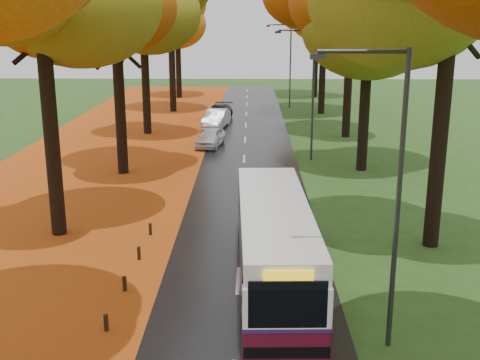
{
  "coord_description": "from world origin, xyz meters",
  "views": [
    {
      "loc": [
        0.4,
        -6.78,
        8.73
      ],
      "look_at": [
        0.0,
        15.59,
        2.6
      ],
      "focal_mm": 45.0,
      "sensor_mm": 36.0,
      "label": 1
    }
  ],
  "objects_px": {
    "streetlamp_mid": "(309,84)",
    "streetlamp_far": "(288,59)",
    "car_dark": "(219,112)",
    "bus": "(274,241)",
    "car_white": "(210,137)",
    "streetlamp_near": "(390,179)",
    "car_silver": "(216,119)"
  },
  "relations": [
    {
      "from": "streetlamp_near",
      "to": "bus",
      "type": "relative_size",
      "value": 0.78
    },
    {
      "from": "car_dark",
      "to": "streetlamp_far",
      "type": "bearing_deg",
      "value": 59.3
    },
    {
      "from": "streetlamp_near",
      "to": "car_silver",
      "type": "bearing_deg",
      "value": 100.84
    },
    {
      "from": "streetlamp_near",
      "to": "streetlamp_mid",
      "type": "distance_m",
      "value": 22.0
    },
    {
      "from": "streetlamp_near",
      "to": "car_silver",
      "type": "distance_m",
      "value": 33.71
    },
    {
      "from": "car_silver",
      "to": "car_dark",
      "type": "height_order",
      "value": "car_silver"
    },
    {
      "from": "bus",
      "to": "car_white",
      "type": "height_order",
      "value": "bus"
    },
    {
      "from": "bus",
      "to": "streetlamp_mid",
      "type": "bearing_deg",
      "value": 79.52
    },
    {
      "from": "streetlamp_near",
      "to": "streetlamp_mid",
      "type": "bearing_deg",
      "value": 90.0
    },
    {
      "from": "streetlamp_far",
      "to": "car_silver",
      "type": "xyz_separation_m",
      "value": [
        -6.3,
        -11.12,
        -3.94
      ]
    },
    {
      "from": "car_dark",
      "to": "car_white",
      "type": "bearing_deg",
      "value": -79.98
    },
    {
      "from": "streetlamp_far",
      "to": "car_dark",
      "type": "xyz_separation_m",
      "value": [
        -6.3,
        -7.32,
        -4.03
      ]
    },
    {
      "from": "car_silver",
      "to": "streetlamp_far",
      "type": "bearing_deg",
      "value": 69.51
    },
    {
      "from": "streetlamp_near",
      "to": "streetlamp_mid",
      "type": "height_order",
      "value": "same"
    },
    {
      "from": "car_white",
      "to": "car_dark",
      "type": "height_order",
      "value": "car_dark"
    },
    {
      "from": "streetlamp_mid",
      "to": "car_dark",
      "type": "xyz_separation_m",
      "value": [
        -6.3,
        14.68,
        -4.03
      ]
    },
    {
      "from": "car_silver",
      "to": "car_dark",
      "type": "xyz_separation_m",
      "value": [
        0.0,
        3.8,
        -0.08
      ]
    },
    {
      "from": "bus",
      "to": "car_dark",
      "type": "height_order",
      "value": "bus"
    },
    {
      "from": "streetlamp_mid",
      "to": "streetlamp_far",
      "type": "bearing_deg",
      "value": 90.0
    },
    {
      "from": "car_dark",
      "to": "car_silver",
      "type": "bearing_deg",
      "value": -79.98
    },
    {
      "from": "bus",
      "to": "streetlamp_far",
      "type": "bearing_deg",
      "value": 84.29
    },
    {
      "from": "streetlamp_near",
      "to": "bus",
      "type": "distance_m",
      "value": 5.92
    },
    {
      "from": "streetlamp_mid",
      "to": "car_dark",
      "type": "relative_size",
      "value": 1.79
    },
    {
      "from": "streetlamp_near",
      "to": "bus",
      "type": "height_order",
      "value": "streetlamp_near"
    },
    {
      "from": "streetlamp_far",
      "to": "car_silver",
      "type": "distance_m",
      "value": 13.37
    },
    {
      "from": "streetlamp_mid",
      "to": "streetlamp_far",
      "type": "distance_m",
      "value": 22.0
    },
    {
      "from": "streetlamp_far",
      "to": "car_dark",
      "type": "distance_m",
      "value": 10.46
    },
    {
      "from": "streetlamp_far",
      "to": "car_white",
      "type": "height_order",
      "value": "streetlamp_far"
    },
    {
      "from": "streetlamp_far",
      "to": "streetlamp_mid",
      "type": "bearing_deg",
      "value": -90.0
    },
    {
      "from": "bus",
      "to": "car_silver",
      "type": "xyz_separation_m",
      "value": [
        -3.56,
        28.77,
        -0.67
      ]
    },
    {
      "from": "streetlamp_near",
      "to": "streetlamp_far",
      "type": "xyz_separation_m",
      "value": [
        0.0,
        44.0,
        0.0
      ]
    },
    {
      "from": "streetlamp_mid",
      "to": "car_dark",
      "type": "height_order",
      "value": "streetlamp_mid"
    }
  ]
}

